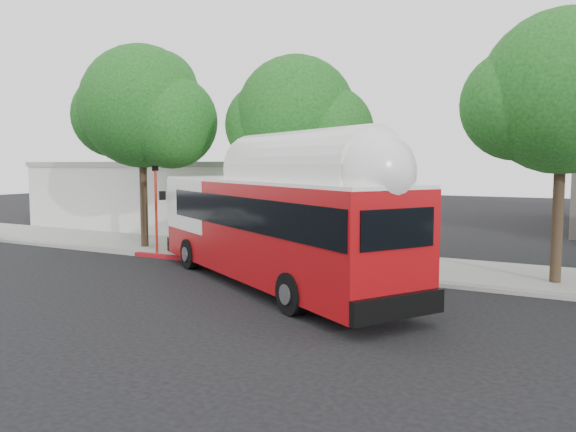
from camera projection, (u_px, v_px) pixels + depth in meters
name	position (u px, v px, depth m)	size (l,w,h in m)	color
ground	(237.00, 292.00, 18.15)	(120.00, 120.00, 0.00)	black
sidewalk	(322.00, 260.00, 23.84)	(60.00, 5.00, 0.15)	gray
curb_strip	(294.00, 270.00, 21.56)	(60.00, 0.30, 0.15)	gray
red_curb_segment	(229.00, 263.00, 22.98)	(10.00, 0.32, 0.16)	maroon
street_tree_left	(150.00, 111.00, 26.44)	(6.67, 5.80, 9.74)	#2D2116
street_tree_mid	(305.00, 121.00, 23.19)	(5.75, 5.00, 8.62)	#2D2116
low_commercial_bldg	(177.00, 194.00, 36.83)	(16.20, 10.20, 4.25)	silver
transit_bus	(271.00, 229.00, 18.93)	(13.16, 9.31, 4.13)	#9F0B0F
signal_pole	(156.00, 210.00, 24.96)	(0.12, 0.38, 4.05)	red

